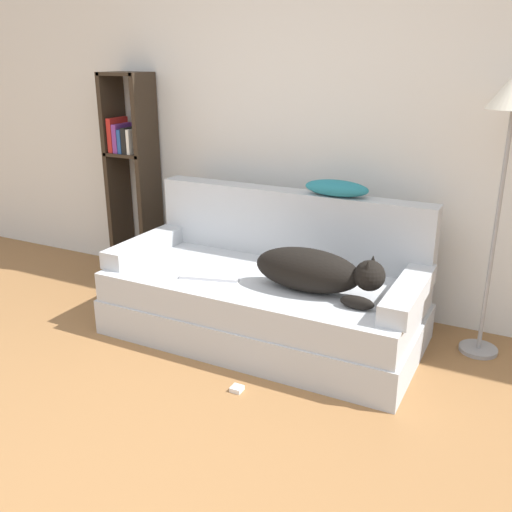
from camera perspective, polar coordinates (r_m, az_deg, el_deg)
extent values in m
plane|color=olive|center=(2.50, -18.31, -22.45)|extent=(20.00, 20.00, 0.00)
cube|color=silver|center=(3.82, 5.04, 15.16)|extent=(7.20, 0.06, 2.70)
cube|color=#B2B7BC|center=(3.50, 0.75, -6.29)|extent=(1.86, 0.91, 0.22)
cube|color=#B2B7BC|center=(3.41, 0.69, -3.35)|extent=(1.82, 0.87, 0.18)
cube|color=#B2B7BC|center=(3.64, 3.45, 3.22)|extent=(1.82, 0.15, 0.43)
cube|color=#B2B7BC|center=(3.80, -10.95, 1.01)|extent=(0.15, 0.72, 0.11)
cube|color=#B2B7BC|center=(3.10, 15.04, -3.59)|extent=(0.15, 0.72, 0.11)
ellipsoid|color=black|center=(3.14, 5.14, -1.39)|extent=(0.61, 0.25, 0.24)
sphere|color=black|center=(3.03, 11.29, -1.94)|extent=(0.16, 0.16, 0.16)
cone|color=black|center=(2.96, 11.12, -1.12)|extent=(0.06, 0.06, 0.07)
cone|color=black|center=(3.04, 11.61, -0.58)|extent=(0.06, 0.06, 0.07)
ellipsoid|color=black|center=(2.97, 10.07, -4.61)|extent=(0.18, 0.06, 0.07)
cube|color=silver|center=(3.41, -4.33, -1.64)|extent=(0.40, 0.33, 0.02)
ellipsoid|color=teal|center=(3.46, 8.05, 6.73)|extent=(0.40, 0.16, 0.10)
cube|color=#2D2319|center=(4.51, -13.70, 7.77)|extent=(0.04, 0.26, 1.52)
cube|color=#2D2319|center=(4.33, -10.67, 7.50)|extent=(0.04, 0.26, 1.52)
cube|color=#2D2319|center=(4.33, -12.94, 17.35)|extent=(0.31, 0.26, 0.02)
cube|color=#2D2319|center=(4.39, -12.38, 9.97)|extent=(0.31, 0.26, 0.02)
cube|color=red|center=(4.42, -13.64, 11.72)|extent=(0.04, 0.20, 0.25)
cube|color=#753384|center=(4.39, -13.17, 11.45)|extent=(0.04, 0.20, 0.21)
cube|color=#234C93|center=(4.37, -12.73, 11.21)|extent=(0.03, 0.20, 0.17)
cube|color=black|center=(4.34, -12.30, 11.28)|extent=(0.04, 0.20, 0.19)
cube|color=silver|center=(4.32, -11.89, 11.21)|extent=(0.03, 0.20, 0.18)
cylinder|color=gray|center=(3.61, 21.32, -8.68)|extent=(0.22, 0.22, 0.02)
cylinder|color=gray|center=(3.35, 22.75, 1.78)|extent=(0.02, 0.02, 1.35)
cube|color=silver|center=(3.01, -1.92, -13.13)|extent=(0.06, 0.06, 0.02)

